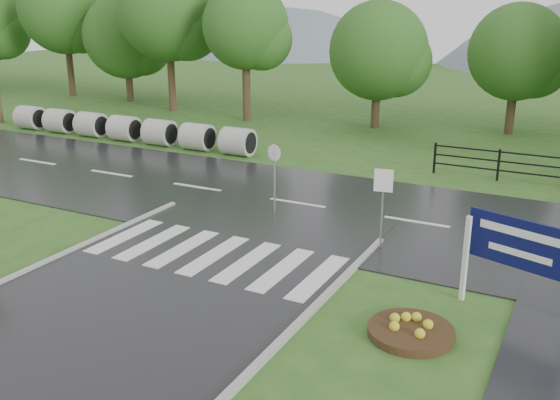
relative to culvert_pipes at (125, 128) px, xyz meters
The scene contains 10 objects.
ground 18.98m from the culvert_pipes, 52.26° to the right, with size 120.00×120.00×0.00m, color #2F5B1E.
main_road 12.65m from the culvert_pipes, 23.30° to the right, with size 90.00×8.00×0.04m, color black.
crosswalk 15.33m from the culvert_pipes, 40.74° to the right, with size 6.50×2.80×0.02m.
hills 54.67m from the culvert_pipes, 73.20° to the left, with size 102.00×48.00×48.00m.
treeline 15.50m from the culvert_pipes, 35.52° to the left, with size 83.20×5.20×10.00m.
culvert_pipes is the anchor object (origin of this frame).
estate_billboard 21.24m from the culvert_pipes, 26.54° to the right, with size 2.31×0.83×2.09m.
flower_bed 20.84m from the culvert_pipes, 33.72° to the right, with size 1.73×1.73×0.35m.
reg_sign_small 17.07m from the culvert_pipes, 26.07° to the right, with size 0.49×0.11×2.25m.
reg_sign_round 12.94m from the culvert_pipes, 28.41° to the right, with size 0.50×0.16×2.22m.
Camera 1 is at (8.50, -7.61, 6.42)m, focal length 40.00 mm.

